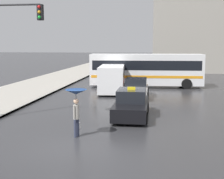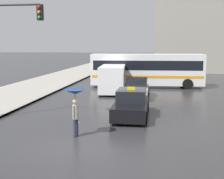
# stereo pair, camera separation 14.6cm
# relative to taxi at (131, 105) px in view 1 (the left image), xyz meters

# --- Properties ---
(ground_plane) EXTENTS (300.00, 300.00, 0.00)m
(ground_plane) POSITION_rel_taxi_xyz_m (-1.76, -5.78, -0.70)
(ground_plane) COLOR #2D2D30
(taxi) EXTENTS (1.91, 4.63, 1.71)m
(taxi) POSITION_rel_taxi_xyz_m (0.00, 0.00, 0.00)
(taxi) COLOR black
(taxi) RESTS_ON ground_plane
(sedan_red) EXTENTS (1.91, 4.13, 1.48)m
(sedan_red) POSITION_rel_taxi_xyz_m (-0.13, 6.65, -0.03)
(sedan_red) COLOR #B7B2AD
(sedan_red) RESTS_ON ground_plane
(ambulance_van) EXTENTS (2.41, 5.43, 2.28)m
(ambulance_van) POSITION_rel_taxi_xyz_m (-2.33, 8.89, 0.57)
(ambulance_van) COLOR white
(ambulance_van) RESTS_ON ground_plane
(city_bus) EXTENTS (10.71, 3.10, 3.17)m
(city_bus) POSITION_rel_taxi_xyz_m (0.44, 12.77, 1.07)
(city_bus) COLOR silver
(city_bus) RESTS_ON ground_plane
(pedestrian_with_umbrella) EXTENTS (0.95, 0.95, 2.12)m
(pedestrian_with_umbrella) POSITION_rel_taxi_xyz_m (-2.11, -4.22, 0.98)
(pedestrian_with_umbrella) COLOR #2D3347
(pedestrian_with_umbrella) RESTS_ON ground_plane
(traffic_light) EXTENTS (3.24, 0.38, 6.40)m
(traffic_light) POSITION_rel_taxi_xyz_m (-6.46, -1.56, 3.69)
(traffic_light) COLOR black
(traffic_light) RESTS_ON ground_plane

